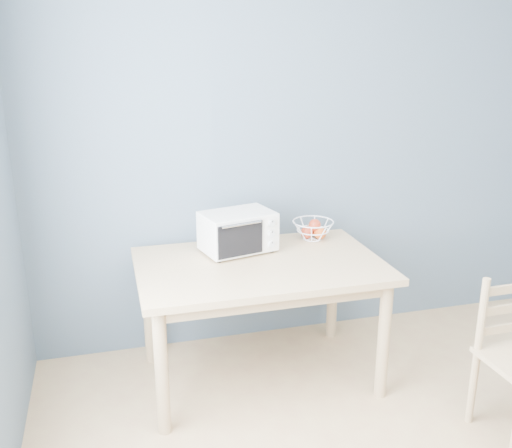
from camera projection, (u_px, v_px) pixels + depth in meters
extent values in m
cube|color=slate|center=(334.00, 146.00, 3.77)|extent=(4.00, 0.01, 2.60)
cube|color=tan|center=(260.00, 265.00, 3.27)|extent=(1.40, 0.90, 0.04)
cylinder|color=tan|center=(162.00, 372.00, 2.89)|extent=(0.07, 0.07, 0.71)
cylinder|color=tan|center=(384.00, 340.00, 3.20)|extent=(0.07, 0.07, 0.71)
cylinder|color=tan|center=(149.00, 310.00, 3.57)|extent=(0.07, 0.07, 0.71)
cylinder|color=tan|center=(333.00, 288.00, 3.88)|extent=(0.07, 0.07, 0.71)
cube|color=white|center=(238.00, 231.00, 3.40)|extent=(0.47, 0.37, 0.23)
cube|color=black|center=(229.00, 233.00, 3.37)|extent=(0.32, 0.30, 0.18)
cube|color=black|center=(241.00, 240.00, 3.25)|extent=(0.28, 0.08, 0.19)
cylinder|color=silver|center=(242.00, 225.00, 3.21)|extent=(0.25, 0.07, 0.01)
cube|color=white|center=(271.00, 233.00, 3.35)|extent=(0.11, 0.03, 0.21)
cylinder|color=black|center=(219.00, 261.00, 3.27)|extent=(0.02, 0.02, 0.01)
cylinder|color=black|center=(272.00, 251.00, 3.43)|extent=(0.02, 0.02, 0.01)
cylinder|color=black|center=(204.00, 250.00, 3.44)|extent=(0.02, 0.02, 0.01)
cylinder|color=black|center=(255.00, 241.00, 3.61)|extent=(0.02, 0.02, 0.01)
cylinder|color=silver|center=(272.00, 223.00, 3.32)|extent=(0.04, 0.02, 0.04)
cylinder|color=silver|center=(272.00, 234.00, 3.34)|extent=(0.04, 0.02, 0.04)
cylinder|color=silver|center=(272.00, 244.00, 3.36)|extent=(0.04, 0.02, 0.04)
torus|color=white|center=(313.00, 222.00, 3.61)|extent=(0.34, 0.34, 0.01)
torus|color=white|center=(313.00, 230.00, 3.63)|extent=(0.26, 0.26, 0.01)
torus|color=white|center=(313.00, 238.00, 3.65)|extent=(0.16, 0.16, 0.01)
sphere|color=red|center=(307.00, 232.00, 3.64)|extent=(0.08, 0.08, 0.08)
sphere|color=#DB5519|center=(320.00, 233.00, 3.63)|extent=(0.08, 0.08, 0.08)
sphere|color=tan|center=(311.00, 230.00, 3.68)|extent=(0.08, 0.08, 0.08)
sphere|color=red|center=(315.00, 225.00, 3.62)|extent=(0.08, 0.08, 0.08)
cylinder|color=tan|center=(473.00, 388.00, 3.01)|extent=(0.04, 0.04, 0.42)
cylinder|color=tan|center=(482.00, 317.00, 2.89)|extent=(0.04, 0.04, 0.42)
cube|color=tan|center=(507.00, 328.00, 2.96)|extent=(0.33, 0.02, 0.05)
cube|color=tan|center=(510.00, 308.00, 2.93)|extent=(0.33, 0.02, 0.05)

